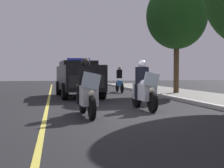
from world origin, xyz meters
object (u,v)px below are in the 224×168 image
Objects in this scene: police_motorcycle_lead_right at (144,89)px; police_motorcycle_lead_left at (87,92)px; tree_far_back at (177,16)px; cyclist_background at (119,80)px; police_suv at (79,77)px.

police_motorcycle_lead_left is at bearing -61.31° from police_motorcycle_lead_right.
police_motorcycle_lead_left is at bearing -37.82° from tree_far_back.
tree_far_back is at bearing 142.18° from police_motorcycle_lead_left.
tree_far_back reaches higher than police_motorcycle_lead_left.
police_motorcycle_lead_right is 1.22× the size of cyclist_background.
police_motorcycle_lead_right is 6.19m from police_suv.
police_motorcycle_lead_right is at bearing 16.77° from police_suv.
police_suv is 4.30m from cyclist_background.
cyclist_background is 5.31m from tree_far_back.
police_motorcycle_lead_left and police_motorcycle_lead_right have the same top height.
police_motorcycle_lead_left is 7.08m from police_suv.
tree_far_back is at bearing 52.42° from cyclist_background.
police_suv is at bearing -81.32° from tree_far_back.
police_motorcycle_lead_left is 0.43× the size of police_suv.
police_motorcycle_lead_right is 0.43× the size of police_suv.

